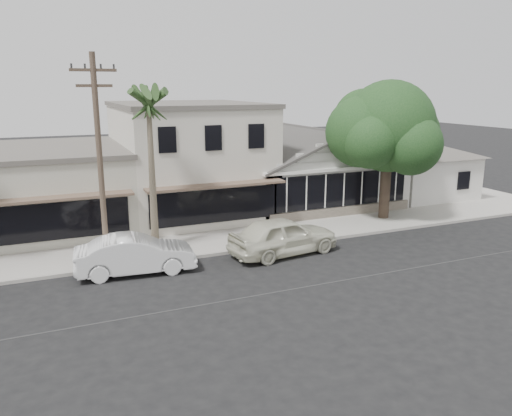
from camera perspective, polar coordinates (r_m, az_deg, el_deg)
name	(u,v)px	position (r m, az deg, el deg)	size (l,w,h in m)	color
ground	(351,279)	(20.97, 10.82, -7.99)	(140.00, 140.00, 0.00)	black
sidewalk_north	(126,253)	(24.23, -14.68, -5.01)	(90.00, 3.50, 0.15)	#9E9991
corner_shop	(310,165)	(33.14, 6.22, 4.87)	(10.40, 8.60, 5.10)	silver
side_cottage	(418,176)	(37.26, 18.02, 3.51)	(6.00, 6.00, 3.00)	silver
row_building_near	(188,161)	(30.96, -7.79, 5.39)	(8.00, 10.00, 6.50)	beige
row_building_midnear	(30,191)	(30.08, -24.46, 1.81)	(10.00, 10.00, 4.20)	beige
utility_pole	(100,159)	(21.54, -17.43, 5.41)	(1.80, 0.24, 9.00)	brown
car_0	(283,236)	(23.32, 3.14, -3.19)	(2.11, 5.25, 1.79)	beige
car_1	(136,254)	(21.60, -13.60, -5.18)	(1.72, 4.94, 1.63)	white
shade_tree	(385,129)	(29.71, 14.55, 8.74)	(7.27, 6.58, 8.07)	#443729
palm_east	(148,103)	(23.14, -12.20, 11.69)	(3.24, 3.24, 8.15)	#726651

